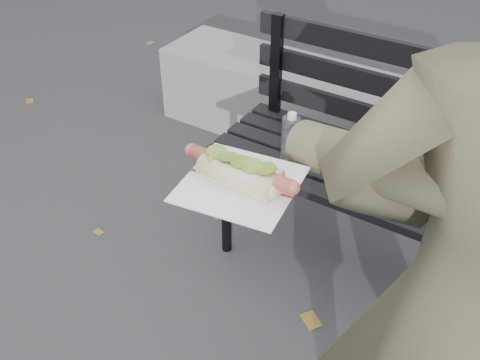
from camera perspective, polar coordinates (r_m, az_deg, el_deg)
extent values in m
cylinder|color=black|center=(2.18, -1.41, -2.75)|extent=(0.04, 0.04, 0.45)
cylinder|color=black|center=(2.41, 3.05, 1.63)|extent=(0.04, 0.04, 0.45)
cube|color=black|center=(1.82, 16.22, -4.28)|extent=(1.50, 0.07, 0.03)
cube|color=black|center=(1.89, 17.11, -2.73)|extent=(1.50, 0.07, 0.03)
cube|color=black|center=(1.96, 17.94, -1.28)|extent=(1.50, 0.07, 0.03)
cube|color=black|center=(2.03, 18.71, 0.06)|extent=(1.50, 0.07, 0.03)
cube|color=black|center=(2.10, 19.42, 1.31)|extent=(1.50, 0.07, 0.03)
cube|color=black|center=(2.20, 3.70, 11.36)|extent=(0.04, 0.03, 0.42)
cube|color=black|center=(2.07, 20.24, 4.06)|extent=(1.50, 0.02, 0.08)
cube|color=black|center=(2.01, 21.02, 7.16)|extent=(1.50, 0.02, 0.08)
cube|color=black|center=(1.95, 21.86, 10.44)|extent=(1.50, 0.02, 0.08)
cylinder|color=white|center=(1.92, 5.14, 3.79)|extent=(0.06, 0.06, 0.19)
cylinder|color=white|center=(1.86, 5.31, 6.49)|extent=(0.03, 0.03, 0.02)
cube|color=slate|center=(2.96, 3.68, 8.35)|extent=(1.20, 0.40, 0.40)
imported|color=#4D4533|center=(1.10, 22.75, -12.86)|extent=(0.69, 0.55, 1.66)
cylinder|color=#4D4533|center=(0.92, 17.61, 0.04)|extent=(0.51, 0.23, 0.19)
cylinder|color=#D8A384|center=(0.96, 2.34, -1.42)|extent=(0.09, 0.08, 0.07)
ellipsoid|color=#D8A384|center=(0.97, 0.00, -1.18)|extent=(0.10, 0.11, 0.03)
cylinder|color=#D8A384|center=(0.97, -3.68, -0.93)|extent=(0.05, 0.02, 0.02)
cylinder|color=#D8A384|center=(0.99, -3.01, -0.33)|extent=(0.05, 0.02, 0.02)
cylinder|color=#D8A384|center=(1.00, -2.35, 0.26)|extent=(0.05, 0.02, 0.02)
cylinder|color=#D8A384|center=(1.01, -1.72, 0.84)|extent=(0.05, 0.02, 0.02)
cylinder|color=#D8A384|center=(0.93, -1.30, -3.06)|extent=(0.04, 0.05, 0.02)
cube|color=white|center=(0.96, 0.00, -0.38)|extent=(0.21, 0.21, 0.00)
cube|color=#B21E1E|center=(0.96, 0.00, -0.30)|extent=(0.19, 0.03, 0.00)
cylinder|color=#B35645|center=(0.94, 0.00, 1.21)|extent=(0.20, 0.02, 0.02)
sphere|color=#B35645|center=(0.99, -4.91, 3.04)|extent=(0.03, 0.02, 0.02)
sphere|color=#B35645|center=(0.90, 5.38, -0.79)|extent=(0.02, 0.02, 0.02)
sphere|color=#9E6B2D|center=(0.95, -0.38, 2.28)|extent=(0.01, 0.01, 0.01)
sphere|color=#9E6B2D|center=(0.95, -1.24, 2.25)|extent=(0.01, 0.01, 0.01)
sphere|color=#9E6B2D|center=(0.96, -0.96, 2.72)|extent=(0.01, 0.01, 0.01)
sphere|color=#9E6B2D|center=(0.96, -2.17, 2.40)|extent=(0.01, 0.01, 0.01)
sphere|color=#9E6B2D|center=(0.94, 0.50, 1.86)|extent=(0.01, 0.01, 0.01)
sphere|color=#9E6B2D|center=(0.97, -1.21, 2.59)|extent=(0.01, 0.01, 0.01)
sphere|color=#9E6B2D|center=(0.93, 2.31, 1.02)|extent=(0.01, 0.01, 0.01)
sphere|color=#9E6B2D|center=(0.96, -0.65, 2.42)|extent=(0.01, 0.01, 0.01)
sphere|color=#9E6B2D|center=(0.93, 2.57, 1.39)|extent=(0.01, 0.01, 0.01)
sphere|color=#9E6B2D|center=(0.95, 1.23, 1.85)|extent=(0.01, 0.01, 0.01)
sphere|color=#9E6B2D|center=(0.96, -0.59, 2.49)|extent=(0.01, 0.01, 0.01)
sphere|color=#9E6B2D|center=(0.93, 1.20, 1.37)|extent=(0.01, 0.01, 0.01)
sphere|color=#9E6B2D|center=(0.95, -1.61, 2.15)|extent=(0.01, 0.01, 0.01)
sphere|color=#9E6B2D|center=(0.94, -3.02, 2.20)|extent=(0.01, 0.01, 0.01)
sphere|color=#9E6B2D|center=(0.94, -3.00, 1.86)|extent=(0.01, 0.01, 0.01)
sphere|color=#9E6B2D|center=(0.93, -0.89, 1.32)|extent=(0.01, 0.01, 0.01)
sphere|color=#9E6B2D|center=(0.96, -2.67, 2.79)|extent=(0.01, 0.01, 0.01)
sphere|color=#9E6B2D|center=(0.94, 0.93, 2.08)|extent=(0.01, 0.01, 0.01)
sphere|color=#9E6B2D|center=(0.92, 0.81, 0.44)|extent=(0.01, 0.01, 0.01)
sphere|color=#9E6B2D|center=(0.92, 1.71, 0.79)|extent=(0.01, 0.01, 0.01)
sphere|color=#9E6B2D|center=(0.91, 2.10, 0.01)|extent=(0.01, 0.01, 0.01)
sphere|color=#9E6B2D|center=(0.92, 1.05, 1.23)|extent=(0.01, 0.01, 0.01)
cylinder|color=olive|center=(0.96, -2.36, 2.91)|extent=(0.04, 0.04, 0.01)
cylinder|color=olive|center=(0.94, -1.23, 2.40)|extent=(0.04, 0.04, 0.01)
cylinder|color=olive|center=(0.93, 0.07, 1.92)|extent=(0.04, 0.04, 0.00)
cylinder|color=olive|center=(0.92, 1.27, 1.46)|extent=(0.04, 0.04, 0.01)
cylinder|color=olive|center=(0.91, 2.61, 1.20)|extent=(0.04, 0.04, 0.01)
cube|color=brown|center=(3.55, -20.56, 7.53)|extent=(0.07, 0.07, 0.00)
cube|color=brown|center=(2.48, -14.17, -5.13)|extent=(0.05, 0.04, 0.00)
cube|color=brown|center=(3.21, -6.55, 6.54)|extent=(0.07, 0.07, 0.00)
cube|color=brown|center=(3.77, 2.39, 11.66)|extent=(0.05, 0.05, 0.00)
cube|color=brown|center=(2.44, 19.36, -7.22)|extent=(0.04, 0.06, 0.00)
cube|color=brown|center=(4.13, -9.13, 13.60)|extent=(0.04, 0.06, 0.00)
cube|color=brown|center=(2.10, 7.23, -13.96)|extent=(0.10, 0.09, 0.00)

